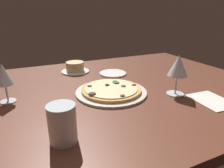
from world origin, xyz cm
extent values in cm
cube|color=brown|center=(0.00, 0.00, 2.00)|extent=(150.00, 110.00, 4.00)
cylinder|color=silver|center=(-3.57, -5.97, 4.50)|extent=(31.50, 31.50, 1.00)
cylinder|color=tan|center=(-3.57, -5.97, 5.60)|extent=(26.54, 26.54, 1.20)
cylinder|color=beige|center=(-3.57, -5.97, 6.40)|extent=(23.47, 23.47, 0.40)
ellipsoid|color=#387033|center=(-11.78, -0.57, 6.93)|extent=(2.11, 1.53, 0.67)
ellipsoid|color=brown|center=(-3.37, -16.34, 6.96)|extent=(2.08, 1.61, 0.71)
ellipsoid|color=brown|center=(7.10, -7.56, 6.92)|extent=(2.15, 1.51, 0.64)
ellipsoid|color=#4C3828|center=(-13.73, -9.53, 6.96)|extent=(3.11, 2.91, 0.71)
ellipsoid|color=#4C3828|center=(-4.05, -2.65, 6.95)|extent=(1.99, 1.98, 0.69)
ellipsoid|color=#387033|center=(1.07, -1.69, 6.95)|extent=(2.83, 2.82, 0.69)
ellipsoid|color=#387033|center=(1.99, -6.91, 6.90)|extent=(2.10, 2.09, 0.61)
ellipsoid|color=#387033|center=(1.12, 0.04, 6.88)|extent=(2.61, 2.47, 0.56)
cylinder|color=silver|center=(-9.57, 31.95, 4.40)|extent=(16.24, 16.24, 0.80)
cylinder|color=#D1B784|center=(-9.57, 31.95, 7.47)|extent=(10.36, 10.36, 5.35)
cylinder|color=silver|center=(-45.11, 3.33, 4.20)|extent=(6.12, 6.12, 0.40)
cylinder|color=silver|center=(-45.11, 3.33, 7.92)|extent=(0.80, 0.80, 7.04)
cone|color=silver|center=(-45.11, 3.33, 15.64)|extent=(7.03, 7.03, 8.40)
cone|color=maroon|center=(-45.11, 3.33, 12.82)|extent=(2.08, 2.08, 2.76)
cylinder|color=silver|center=(21.39, -18.98, 4.20)|extent=(7.48, 7.48, 0.40)
cylinder|color=silver|center=(21.39, -18.98, 8.51)|extent=(0.80, 0.80, 8.22)
cone|color=silver|center=(21.39, -18.98, 17.05)|extent=(8.28, 8.28, 8.86)
cone|color=#5B0F19|center=(21.39, -18.98, 14.09)|extent=(2.46, 2.46, 2.93)
cylinder|color=silver|center=(-30.34, -32.07, 9.62)|extent=(7.91, 7.91, 11.25)
cylinder|color=silver|center=(-30.34, -32.07, 7.39)|extent=(7.28, 7.28, 6.79)
cylinder|color=white|center=(8.87, 18.88, 4.45)|extent=(15.27, 15.27, 0.90)
cube|color=silver|center=(30.23, -30.67, 4.15)|extent=(14.22, 17.90, 0.30)
camera|label=1|loc=(-38.26, -81.72, 39.29)|focal=32.49mm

